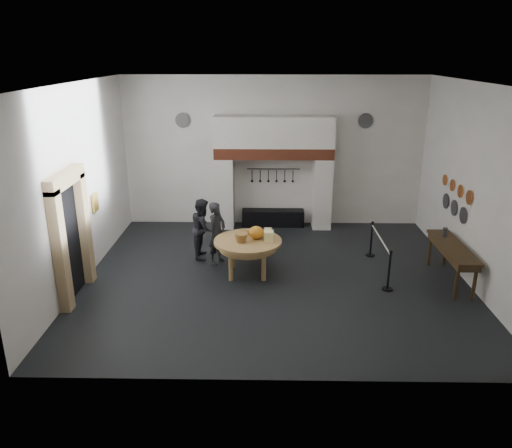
{
  "coord_description": "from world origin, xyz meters",
  "views": [
    {
      "loc": [
        -0.25,
        -10.93,
        5.15
      ],
      "look_at": [
        -0.45,
        -0.03,
        1.35
      ],
      "focal_mm": 35.0,
      "sensor_mm": 36.0,
      "label": 1
    }
  ],
  "objects_px": {
    "side_table": "(453,247)",
    "visitor_far": "(203,228)",
    "barrier_post_near": "(389,272)",
    "work_table": "(248,241)",
    "iron_range": "(273,218)",
    "barrier_post_far": "(371,240)",
    "visitor_near": "(217,233)"
  },
  "relations": [
    {
      "from": "visitor_near",
      "to": "barrier_post_near",
      "type": "xyz_separation_m",
      "value": [
        4.01,
        -1.48,
        -0.35
      ]
    },
    {
      "from": "iron_range",
      "to": "side_table",
      "type": "xyz_separation_m",
      "value": [
        4.1,
        -3.89,
        0.62
      ]
    },
    {
      "from": "work_table",
      "to": "visitor_far",
      "type": "bearing_deg",
      "value": 138.49
    },
    {
      "from": "iron_range",
      "to": "barrier_post_near",
      "type": "height_order",
      "value": "barrier_post_near"
    },
    {
      "from": "work_table",
      "to": "visitor_far",
      "type": "xyz_separation_m",
      "value": [
        -1.2,
        1.06,
        -0.05
      ]
    },
    {
      "from": "work_table",
      "to": "barrier_post_near",
      "type": "relative_size",
      "value": 1.81
    },
    {
      "from": "visitor_near",
      "to": "barrier_post_near",
      "type": "height_order",
      "value": "visitor_near"
    },
    {
      "from": "work_table",
      "to": "visitor_far",
      "type": "height_order",
      "value": "visitor_far"
    },
    {
      "from": "visitor_far",
      "to": "barrier_post_far",
      "type": "relative_size",
      "value": 1.75
    },
    {
      "from": "visitor_near",
      "to": "visitor_far",
      "type": "bearing_deg",
      "value": 74.21
    },
    {
      "from": "side_table",
      "to": "barrier_post_near",
      "type": "relative_size",
      "value": 2.44
    },
    {
      "from": "visitor_far",
      "to": "barrier_post_far",
      "type": "bearing_deg",
      "value": -89.01
    },
    {
      "from": "iron_range",
      "to": "visitor_near",
      "type": "bearing_deg",
      "value": -116.77
    },
    {
      "from": "visitor_near",
      "to": "visitor_far",
      "type": "distance_m",
      "value": 0.57
    },
    {
      "from": "work_table",
      "to": "side_table",
      "type": "bearing_deg",
      "value": -4.05
    },
    {
      "from": "side_table",
      "to": "barrier_post_near",
      "type": "xyz_separation_m",
      "value": [
        -1.55,
        -0.48,
        -0.42
      ]
    },
    {
      "from": "side_table",
      "to": "barrier_post_near",
      "type": "distance_m",
      "value": 1.67
    },
    {
      "from": "barrier_post_far",
      "to": "side_table",
      "type": "bearing_deg",
      "value": -44.58
    },
    {
      "from": "work_table",
      "to": "iron_range",
      "type": "bearing_deg",
      "value": 79.55
    },
    {
      "from": "work_table",
      "to": "side_table",
      "type": "distance_m",
      "value": 4.77
    },
    {
      "from": "iron_range",
      "to": "side_table",
      "type": "distance_m",
      "value": 5.68
    },
    {
      "from": "visitor_near",
      "to": "visitor_far",
      "type": "xyz_separation_m",
      "value": [
        -0.4,
        0.4,
        -0.01
      ]
    },
    {
      "from": "barrier_post_near",
      "to": "visitor_near",
      "type": "bearing_deg",
      "value": 159.78
    },
    {
      "from": "work_table",
      "to": "visitor_near",
      "type": "relative_size",
      "value": 1.02
    },
    {
      "from": "visitor_far",
      "to": "barrier_post_far",
      "type": "xyz_separation_m",
      "value": [
        4.41,
        0.12,
        -0.34
      ]
    },
    {
      "from": "iron_range",
      "to": "side_table",
      "type": "relative_size",
      "value": 0.86
    },
    {
      "from": "visitor_far",
      "to": "side_table",
      "type": "distance_m",
      "value": 6.12
    },
    {
      "from": "barrier_post_near",
      "to": "barrier_post_far",
      "type": "xyz_separation_m",
      "value": [
        0.0,
        2.0,
        0.0
      ]
    },
    {
      "from": "work_table",
      "to": "visitor_far",
      "type": "distance_m",
      "value": 1.61
    },
    {
      "from": "visitor_far",
      "to": "barrier_post_near",
      "type": "bearing_deg",
      "value": -113.66
    },
    {
      "from": "side_table",
      "to": "visitor_far",
      "type": "bearing_deg",
      "value": 166.77
    },
    {
      "from": "visitor_near",
      "to": "side_table",
      "type": "xyz_separation_m",
      "value": [
        5.56,
        -1.0,
        0.07
      ]
    }
  ]
}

